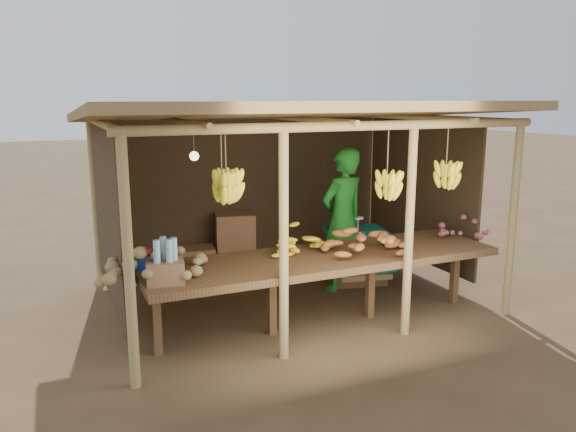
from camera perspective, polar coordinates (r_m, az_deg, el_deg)
name	(u,v)px	position (r m, az deg, el deg)	size (l,w,h in m)	color
ground	(288,298)	(7.12, 0.00, -8.30)	(60.00, 60.00, 0.00)	brown
stall_structure	(291,146)	(6.59, 0.30, 7.14)	(4.70, 3.50, 2.43)	tan
counter	(323,261)	(6.07, 3.61, -4.57)	(3.90, 1.05, 0.80)	brown
potato_heap	(154,260)	(5.36, -13.42, -4.38)	(1.12, 0.67, 0.37)	olive
sweet_potato_heap	(373,238)	(6.11, 8.63, -2.25)	(0.97, 0.58, 0.36)	#BD6530
onion_heap	(465,224)	(7.05, 17.53, -0.78)	(0.75, 0.45, 0.35)	#A5505B
banana_pile	(298,237)	(6.13, 1.03, -2.11)	(0.59, 0.36, 0.35)	yellow
tomato_basin	(141,259)	(5.82, -14.70, -4.26)	(0.36, 0.36, 0.19)	navy
bottle_box	(165,266)	(5.24, -12.36, -4.97)	(0.38, 0.32, 0.43)	#8C603F
vendor	(343,220)	(7.21, 5.57, -0.40)	(0.68, 0.44, 1.86)	#186C1C
tarp_crate	(356,254)	(7.69, 6.93, -3.85)	(0.90, 0.82, 0.93)	brown
carton_stack	(222,250)	(7.92, -6.73, -3.40)	(1.18, 0.50, 0.86)	#8C603F
burlap_sacks	(161,267)	(7.77, -12.75, -5.04)	(0.76, 0.40, 0.54)	#40301E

